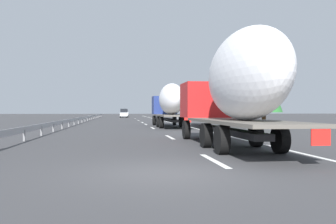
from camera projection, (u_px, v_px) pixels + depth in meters
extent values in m
plane|color=#38383A|center=(128.00, 122.00, 48.81)|extent=(260.00, 260.00, 0.00)
cube|color=white|center=(214.00, 161.00, 11.37)|extent=(3.20, 0.20, 0.01)
cube|color=white|center=(170.00, 137.00, 21.38)|extent=(3.20, 0.20, 0.01)
cube|color=white|center=(153.00, 128.00, 32.69)|extent=(3.20, 0.20, 0.01)
cube|color=white|center=(146.00, 124.00, 41.39)|extent=(3.20, 0.20, 0.01)
cube|color=white|center=(142.00, 122.00, 47.76)|extent=(3.20, 0.20, 0.01)
cube|color=white|center=(138.00, 120.00, 57.79)|extent=(3.20, 0.20, 0.01)
cube|color=white|center=(135.00, 119.00, 69.80)|extent=(3.20, 0.20, 0.01)
cube|color=white|center=(164.00, 121.00, 54.49)|extent=(110.00, 0.20, 0.01)
cube|color=navy|center=(164.00, 105.00, 38.88)|extent=(2.40, 2.50, 1.90)
cube|color=black|center=(163.00, 101.00, 39.97)|extent=(0.08, 2.12, 0.80)
cube|color=#262628|center=(168.00, 120.00, 36.13)|extent=(10.24, 0.70, 0.24)
cube|color=#59544C|center=(172.00, 115.00, 33.37)|extent=(8.73, 2.50, 0.12)
ellipsoid|color=white|center=(171.00, 99.00, 33.56)|extent=(6.40, 2.20, 2.88)
cube|color=red|center=(188.00, 119.00, 29.16)|extent=(0.04, 0.56, 0.56)
cylinder|color=black|center=(154.00, 120.00, 38.74)|extent=(1.04, 0.30, 1.04)
cylinder|color=black|center=(174.00, 120.00, 39.03)|extent=(1.04, 0.30, 1.04)
cylinder|color=black|center=(158.00, 122.00, 34.41)|extent=(1.04, 0.35, 1.04)
cylinder|color=black|center=(181.00, 122.00, 34.70)|extent=(1.04, 0.35, 1.04)
cylinder|color=black|center=(161.00, 122.00, 32.03)|extent=(1.04, 0.35, 1.04)
cylinder|color=black|center=(186.00, 122.00, 32.32)|extent=(1.04, 0.35, 1.04)
cube|color=#B21919|center=(206.00, 100.00, 20.10)|extent=(2.40, 2.50, 1.90)
cube|color=black|center=(201.00, 92.00, 21.19)|extent=(0.08, 2.12, 0.80)
cube|color=#262628|center=(220.00, 130.00, 17.21)|extent=(10.74, 0.70, 0.24)
cube|color=#59544C|center=(240.00, 122.00, 14.32)|extent=(9.27, 2.50, 0.12)
ellipsoid|color=white|center=(244.00, 75.00, 13.85)|extent=(7.13, 2.20, 3.47)
cube|color=red|center=(321.00, 135.00, 9.84)|extent=(0.04, 0.56, 0.56)
cylinder|color=black|center=(186.00, 130.00, 19.96)|extent=(1.04, 0.30, 1.04)
cylinder|color=black|center=(225.00, 129.00, 20.25)|extent=(1.04, 0.30, 1.04)
cylinder|color=black|center=(206.00, 135.00, 15.36)|extent=(1.04, 0.35, 1.04)
cylinder|color=black|center=(256.00, 135.00, 15.65)|extent=(1.04, 0.35, 1.04)
cylinder|color=black|center=(222.00, 140.00, 12.98)|extent=(1.04, 0.35, 1.04)
cylinder|color=black|center=(280.00, 139.00, 13.27)|extent=(1.04, 0.35, 1.04)
cube|color=#ADB2B7|center=(124.00, 114.00, 81.80)|extent=(4.67, 1.71, 0.84)
cube|color=black|center=(124.00, 111.00, 81.45)|extent=(2.57, 1.50, 0.82)
cylinder|color=black|center=(120.00, 116.00, 83.14)|extent=(0.64, 0.22, 0.64)
cylinder|color=black|center=(127.00, 116.00, 83.34)|extent=(0.64, 0.22, 0.64)
cylinder|color=black|center=(120.00, 116.00, 80.27)|extent=(0.64, 0.22, 0.64)
cylinder|color=black|center=(127.00, 116.00, 80.47)|extent=(0.64, 0.22, 0.64)
cube|color=white|center=(125.00, 114.00, 100.49)|extent=(4.38, 1.75, 0.84)
cube|color=black|center=(125.00, 111.00, 100.16)|extent=(2.41, 1.54, 0.74)
cylinder|color=black|center=(122.00, 115.00, 101.73)|extent=(0.64, 0.22, 0.64)
cylinder|color=black|center=(128.00, 115.00, 101.94)|extent=(0.64, 0.22, 0.64)
cylinder|color=black|center=(122.00, 115.00, 99.04)|extent=(0.64, 0.22, 0.64)
cylinder|color=black|center=(128.00, 115.00, 99.25)|extent=(0.64, 0.22, 0.64)
cylinder|color=gray|center=(178.00, 113.00, 49.39)|extent=(0.10, 0.10, 2.47)
cube|color=#2D569E|center=(178.00, 101.00, 49.39)|extent=(0.06, 0.90, 0.70)
cylinder|color=#472D19|center=(264.00, 120.00, 32.59)|extent=(0.36, 0.36, 1.43)
cone|color=#286B2D|center=(264.00, 87.00, 32.58)|extent=(3.29, 3.29, 4.62)
cylinder|color=#472D19|center=(230.00, 118.00, 42.57)|extent=(0.40, 0.40, 1.47)
cone|color=#286B2D|center=(230.00, 95.00, 42.56)|extent=(2.99, 2.99, 3.84)
cylinder|color=#472D19|center=(213.00, 115.00, 56.98)|extent=(0.36, 0.36, 1.64)
cone|color=#286B2D|center=(213.00, 92.00, 56.97)|extent=(2.40, 2.40, 5.68)
cylinder|color=#472D19|center=(235.00, 119.00, 36.10)|extent=(0.25, 0.25, 1.48)
cone|color=#194C1E|center=(235.00, 90.00, 36.09)|extent=(3.56, 3.56, 4.29)
cube|color=#9EA0A5|center=(85.00, 118.00, 50.99)|extent=(94.00, 0.06, 0.32)
cube|color=slate|center=(24.00, 135.00, 18.58)|extent=(0.10, 0.10, 0.60)
cube|color=slate|center=(41.00, 131.00, 22.63)|extent=(0.10, 0.10, 0.60)
cube|color=slate|center=(53.00, 128.00, 26.68)|extent=(0.10, 0.10, 0.60)
cube|color=slate|center=(62.00, 126.00, 30.73)|extent=(0.10, 0.10, 0.60)
cube|color=slate|center=(69.00, 124.00, 34.78)|extent=(0.10, 0.10, 0.60)
cube|color=slate|center=(74.00, 122.00, 38.83)|extent=(0.10, 0.10, 0.60)
cube|color=slate|center=(78.00, 121.00, 42.89)|extent=(0.10, 0.10, 0.60)
cube|color=slate|center=(82.00, 120.00, 46.94)|extent=(0.10, 0.10, 0.60)
cube|color=slate|center=(85.00, 120.00, 50.99)|extent=(0.10, 0.10, 0.60)
cube|color=slate|center=(88.00, 119.00, 55.04)|extent=(0.10, 0.10, 0.60)
cube|color=slate|center=(90.00, 118.00, 59.09)|extent=(0.10, 0.10, 0.60)
cube|color=slate|center=(92.00, 118.00, 63.14)|extent=(0.10, 0.10, 0.60)
cube|color=slate|center=(93.00, 117.00, 67.19)|extent=(0.10, 0.10, 0.60)
cube|color=slate|center=(95.00, 117.00, 71.25)|extent=(0.10, 0.10, 0.60)
cube|color=slate|center=(96.00, 117.00, 75.30)|extent=(0.10, 0.10, 0.60)
cube|color=slate|center=(98.00, 116.00, 79.35)|extent=(0.10, 0.10, 0.60)
cube|color=slate|center=(99.00, 116.00, 83.40)|extent=(0.10, 0.10, 0.60)
cube|color=slate|center=(100.00, 116.00, 87.45)|extent=(0.10, 0.10, 0.60)
cube|color=slate|center=(101.00, 116.00, 91.50)|extent=(0.10, 0.10, 0.60)
cube|color=slate|center=(101.00, 115.00, 95.55)|extent=(0.10, 0.10, 0.60)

